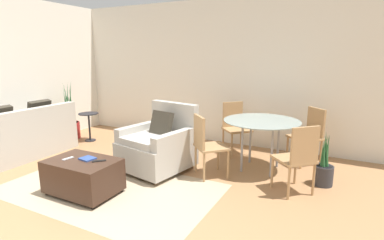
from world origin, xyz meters
TOP-DOWN VIEW (x-y plane):
  - ground_plane at (0.00, 0.00)m, footprint 20.00×20.00m
  - wall_back at (0.00, 3.70)m, footprint 12.00×0.06m
  - wall_left at (-3.04, 1.50)m, footprint 0.06×12.00m
  - area_rug at (-0.25, 0.99)m, footprint 2.81×1.67m
  - couch at (-2.48, 1.26)m, footprint 0.89×1.78m
  - armchair at (-0.05, 1.87)m, footprint 1.04×1.09m
  - ottoman at (-0.45, 0.75)m, footprint 0.87×0.59m
  - book_stack at (-0.41, 0.80)m, footprint 0.20×0.18m
  - tv_remote_primary at (-0.64, 0.70)m, footprint 0.06×0.15m
  - tv_remote_secondary at (-0.23, 0.82)m, footprint 0.15×0.15m
  - potted_plant at (-2.66, 2.50)m, footprint 0.36×0.36m
  - side_table at (-2.15, 2.53)m, footprint 0.39×0.39m
  - dining_table at (1.33, 2.57)m, footprint 1.13×1.13m
  - dining_chair_near_left at (0.70, 1.94)m, footprint 0.59×0.59m
  - dining_chair_near_right at (1.95, 1.94)m, footprint 0.59×0.59m
  - dining_chair_far_left at (0.70, 3.19)m, footprint 0.59×0.59m
  - dining_chair_far_right at (1.95, 3.19)m, footprint 0.59×0.59m
  - potted_plant_small at (2.23, 2.40)m, footprint 0.25×0.25m

SIDE VIEW (x-z plane):
  - ground_plane at x=0.00m, z-range 0.00..0.00m
  - area_rug at x=-0.25m, z-range 0.00..0.01m
  - potted_plant_small at x=2.23m, z-range -0.15..0.59m
  - ottoman at x=-0.45m, z-range 0.02..0.46m
  - potted_plant at x=-2.66m, z-range -0.32..0.90m
  - couch at x=-2.48m, z-range -0.16..0.78m
  - armchair at x=-0.05m, z-range -0.12..0.87m
  - side_table at x=-2.15m, z-range 0.11..0.69m
  - tv_remote_primary at x=-0.64m, z-range 0.44..0.45m
  - tv_remote_secondary at x=-0.23m, z-range 0.44..0.45m
  - book_stack at x=-0.41m, z-range 0.44..0.46m
  - dining_chair_near_left at x=0.70m, z-range 0.07..0.97m
  - dining_chair_near_right at x=1.95m, z-range 0.07..0.97m
  - dining_chair_far_left at x=0.70m, z-range 0.07..0.97m
  - dining_chair_far_right at x=1.95m, z-range 0.07..0.97m
  - dining_table at x=1.33m, z-range 0.30..1.07m
  - wall_back at x=0.00m, z-range 0.00..2.75m
  - wall_left at x=-3.04m, z-range 0.00..2.75m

